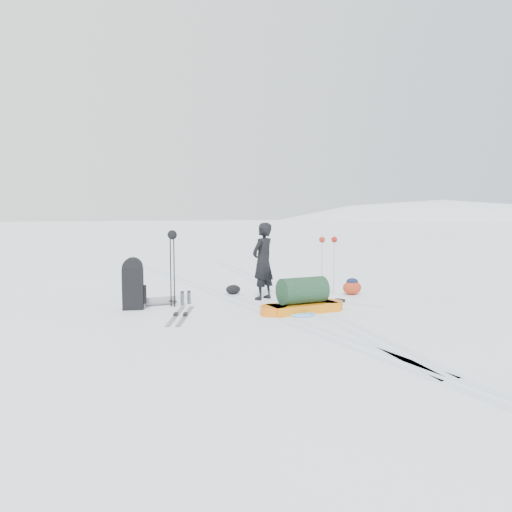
{
  "coord_description": "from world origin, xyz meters",
  "views": [
    {
      "loc": [
        -3.6,
        -8.89,
        1.8
      ],
      "look_at": [
        0.21,
        0.03,
        0.95
      ],
      "focal_mm": 35.0,
      "sensor_mm": 36.0,
      "label": 1
    }
  ],
  "objects_px": {
    "pulk_sled": "(303,299)",
    "skier": "(263,261)",
    "expedition_rucksack": "(137,285)",
    "ski_poles_black": "(172,244)"
  },
  "relations": [
    {
      "from": "pulk_sled",
      "to": "skier",
      "type": "bearing_deg",
      "value": 91.39
    },
    {
      "from": "expedition_rucksack",
      "to": "ski_poles_black",
      "type": "relative_size",
      "value": 0.73
    },
    {
      "from": "pulk_sled",
      "to": "expedition_rucksack",
      "type": "xyz_separation_m",
      "value": [
        -2.69,
        1.52,
        0.2
      ]
    },
    {
      "from": "skier",
      "to": "expedition_rucksack",
      "type": "relative_size",
      "value": 1.49
    },
    {
      "from": "pulk_sled",
      "to": "ski_poles_black",
      "type": "xyz_separation_m",
      "value": [
        -2.02,
        1.44,
        0.96
      ]
    },
    {
      "from": "skier",
      "to": "pulk_sled",
      "type": "bearing_deg",
      "value": 64.43
    },
    {
      "from": "skier",
      "to": "ski_poles_black",
      "type": "distance_m",
      "value": 1.95
    },
    {
      "from": "pulk_sled",
      "to": "ski_poles_black",
      "type": "relative_size",
      "value": 1.15
    },
    {
      "from": "pulk_sled",
      "to": "expedition_rucksack",
      "type": "relative_size",
      "value": 1.57
    },
    {
      "from": "ski_poles_black",
      "to": "pulk_sled",
      "type": "bearing_deg",
      "value": -32.02
    }
  ]
}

